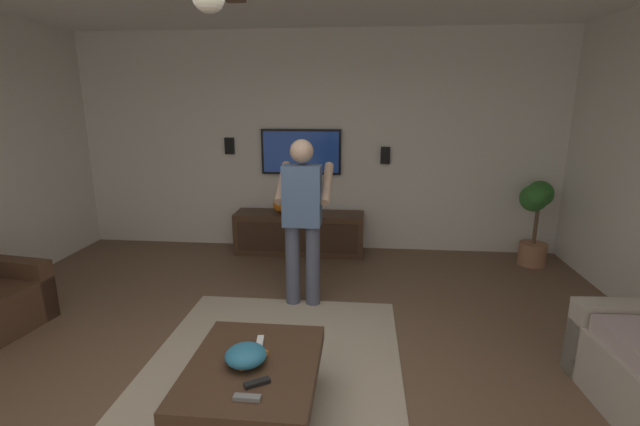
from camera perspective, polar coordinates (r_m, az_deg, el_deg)
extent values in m
plane|color=brown|center=(3.22, -7.55, -23.57)|extent=(8.10, 8.10, 0.00)
cube|color=silver|center=(5.96, -0.52, 9.06)|extent=(0.10, 6.61, 2.87)
cube|color=tan|center=(3.28, -7.52, -22.62)|extent=(3.05, 1.95, 0.01)
cube|color=#A89E8E|center=(4.03, 35.28, -13.21)|extent=(0.23, 0.85, 0.58)
cube|color=#472D1E|center=(5.09, -34.90, -7.86)|extent=(0.27, 0.81, 0.56)
cube|color=#422B1C|center=(2.93, -8.67, -19.52)|extent=(1.00, 0.80, 0.10)
cylinder|color=#422B1C|center=(3.33, -1.03, -18.87)|extent=(0.07, 0.07, 0.30)
cylinder|color=#422B1C|center=(3.45, -12.18, -17.91)|extent=(0.07, 0.07, 0.30)
cube|color=#382417|center=(3.07, -8.49, -23.40)|extent=(0.88, 0.68, 0.03)
cube|color=#422B1C|center=(5.88, -2.69, -2.58)|extent=(0.44, 1.70, 0.55)
cube|color=#352216|center=(5.67, -3.01, -3.23)|extent=(0.01, 1.56, 0.39)
cube|color=black|center=(5.90, -2.47, 7.93)|extent=(0.05, 1.07, 0.60)
cube|color=blue|center=(5.88, -2.50, 7.90)|extent=(0.01, 1.01, 0.54)
cylinder|color=#4C5166|center=(4.34, -0.93, -6.85)|extent=(0.14, 0.14, 0.82)
cylinder|color=#4C5166|center=(4.37, -3.55, -6.73)|extent=(0.14, 0.14, 0.82)
cube|color=slate|center=(4.16, -2.34, 2.26)|extent=(0.23, 0.36, 0.58)
sphere|color=tan|center=(4.09, -2.40, 8.02)|extent=(0.22, 0.22, 0.22)
cylinder|color=tan|center=(4.29, 0.93, 3.86)|extent=(0.48, 0.10, 0.37)
cylinder|color=tan|center=(4.35, -4.86, 3.96)|extent=(0.48, 0.10, 0.37)
cube|color=white|center=(4.53, -1.60, 3.12)|extent=(0.04, 0.05, 0.16)
cylinder|color=#9E6B4C|center=(6.08, 25.83, -4.80)|extent=(0.33, 0.33, 0.28)
cylinder|color=brown|center=(5.98, 26.20, -1.48)|extent=(0.05, 0.05, 0.45)
sphere|color=#2D6B28|center=(5.78, 26.29, 2.08)|extent=(0.26, 0.26, 0.26)
sphere|color=#2D6B28|center=(5.86, 25.98, 1.74)|extent=(0.32, 0.32, 0.32)
sphere|color=#2D6B28|center=(6.00, 26.64, 2.25)|extent=(0.32, 0.32, 0.32)
ellipsoid|color=teal|center=(2.87, -9.61, -17.75)|extent=(0.26, 0.26, 0.12)
cube|color=white|center=(3.08, -7.80, -16.29)|extent=(0.15, 0.06, 0.02)
cube|color=black|center=(2.71, -8.16, -20.97)|extent=(0.12, 0.15, 0.02)
cube|color=slate|center=(2.61, -9.44, -22.57)|extent=(0.05, 0.15, 0.02)
cube|color=orange|center=(2.94, -9.44, -17.84)|extent=(0.27, 0.26, 0.04)
sphere|color=orange|center=(5.82, -5.03, 1.14)|extent=(0.22, 0.22, 0.22)
cube|color=black|center=(5.87, 8.48, 7.41)|extent=(0.06, 0.12, 0.22)
cube|color=black|center=(6.12, -11.66, 8.53)|extent=(0.06, 0.12, 0.22)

